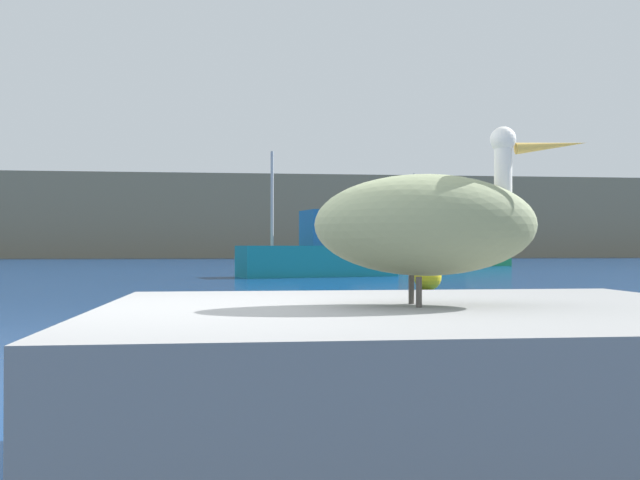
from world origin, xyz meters
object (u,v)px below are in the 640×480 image
at_px(fishing_boat_green, 446,250).
at_px(fishing_boat_teal, 318,254).
at_px(pelican, 428,224).
at_px(mooring_buoy, 427,277).

relative_size(fishing_boat_green, fishing_boat_teal, 1.27).
height_order(pelican, mooring_buoy, pelican).
distance_m(fishing_boat_teal, mooring_buoy, 9.50).
height_order(fishing_boat_teal, mooring_buoy, fishing_boat_teal).
xyz_separation_m(fishing_boat_teal, mooring_buoy, (1.92, -9.29, -0.51)).
bearing_deg(fishing_boat_green, pelican, 54.64).
bearing_deg(mooring_buoy, fishing_boat_teal, 101.68).
bearing_deg(fishing_boat_teal, pelican, 70.83).
relative_size(pelican, mooring_buoy, 1.91).
relative_size(pelican, fishing_boat_teal, 0.22).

